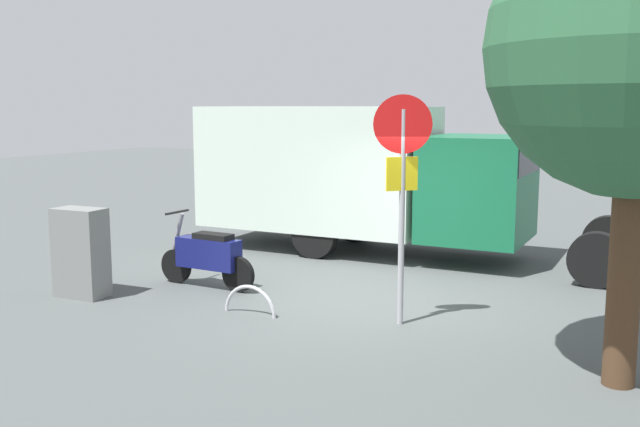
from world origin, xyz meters
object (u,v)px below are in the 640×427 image
box_truck_near (362,172)px  bike_rack_hoop (250,314)px  street_tree (639,49)px  utility_cabinet (81,253)px  motorcycle (208,256)px  stop_sign (402,173)px

box_truck_near → bike_rack_hoop: box_truck_near is taller
box_truck_near → street_tree: (-5.21, 5.18, 1.84)m
street_tree → utility_cabinet: (7.63, -0.11, -2.76)m
box_truck_near → motorcycle: size_ratio=4.53×
box_truck_near → utility_cabinet: (2.43, 5.08, -0.92)m
box_truck_near → stop_sign: bearing=-60.4°
utility_cabinet → stop_sign: bearing=-170.0°
street_tree → motorcycle: bearing=-12.9°
box_truck_near → street_tree: size_ratio=1.65×
box_truck_near → street_tree: 7.57m
motorcycle → street_tree: street_tree is taller
motorcycle → utility_cabinet: size_ratio=1.33×
stop_sign → utility_cabinet: (4.84, 0.86, -1.34)m
box_truck_near → motorcycle: bearing=-105.6°
box_truck_near → street_tree: street_tree is taller
street_tree → utility_cabinet: size_ratio=3.65×
utility_cabinet → bike_rack_hoop: utility_cabinet is taller
box_truck_near → motorcycle: (1.03, 3.75, -1.08)m
street_tree → utility_cabinet: 8.12m
utility_cabinet → bike_rack_hoop: size_ratio=1.60×
motorcycle → street_tree: bearing=169.6°
stop_sign → utility_cabinet: stop_sign is taller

